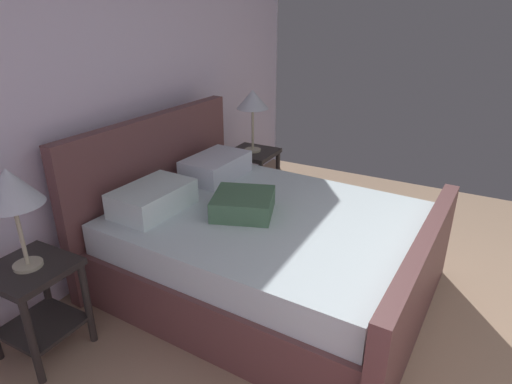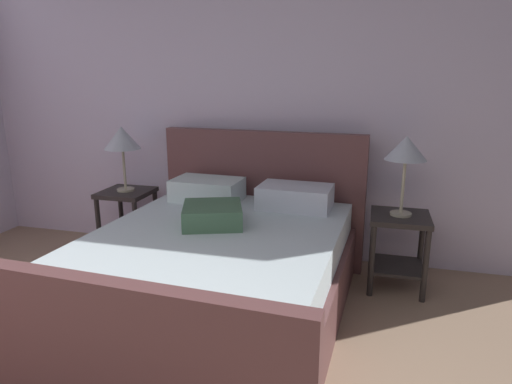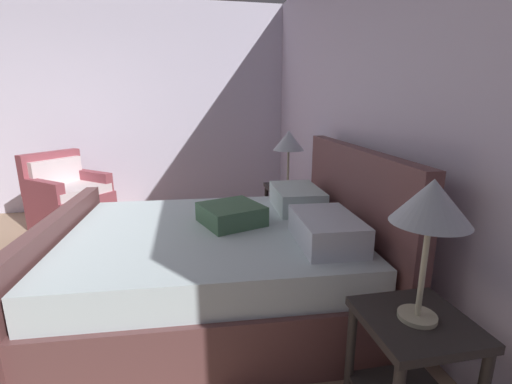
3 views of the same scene
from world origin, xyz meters
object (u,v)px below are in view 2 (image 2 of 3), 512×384
nightstand_right (398,239)px  nightstand_left (127,211)px  bed (220,267)px  table_lamp_left (122,139)px  table_lamp_right (406,150)px

nightstand_right → nightstand_left: 2.42m
bed → nightstand_left: bed is taller
table_lamp_left → table_lamp_right: bearing=-2.9°
table_lamp_left → bed: bearing=-35.0°
bed → nightstand_right: bed is taller
nightstand_left → table_lamp_right: bearing=-2.9°
bed → table_lamp_right: bearing=31.0°
nightstand_right → nightstand_left: same height
nightstand_left → nightstand_right: bearing=-2.9°
table_lamp_right → bed: bearing=-149.0°
nightstand_left → table_lamp_left: size_ratio=1.02×
bed → table_lamp_left: size_ratio=3.85×
bed → table_lamp_right: table_lamp_right is taller
nightstand_right → table_lamp_right: size_ratio=0.99×
table_lamp_right → table_lamp_left: 2.42m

